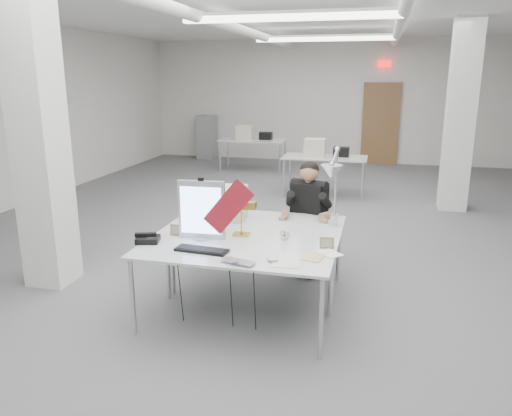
# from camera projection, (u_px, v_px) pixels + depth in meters

# --- Properties ---
(room_shell) EXTENTS (10.04, 14.04, 3.24)m
(room_shell) POSITION_uv_depth(u_px,v_px,m) (291.00, 120.00, 6.73)
(room_shell) COLOR #575759
(room_shell) RESTS_ON ground
(desk_main) EXTENTS (1.80, 0.90, 0.02)m
(desk_main) POSITION_uv_depth(u_px,v_px,m) (235.00, 250.00, 4.51)
(desk_main) COLOR silver
(desk_main) RESTS_ON room_shell
(desk_second) EXTENTS (1.80, 0.90, 0.02)m
(desk_second) POSITION_uv_depth(u_px,v_px,m) (258.00, 223.00, 5.36)
(desk_second) COLOR silver
(desk_second) RESTS_ON room_shell
(bg_desk_a) EXTENTS (1.60, 0.80, 0.02)m
(bg_desk_a) POSITION_uv_depth(u_px,v_px,m) (325.00, 157.00, 9.62)
(bg_desk_a) COLOR silver
(bg_desk_a) RESTS_ON room_shell
(bg_desk_b) EXTENTS (1.60, 0.80, 0.02)m
(bg_desk_b) POSITION_uv_depth(u_px,v_px,m) (253.00, 140.00, 12.15)
(bg_desk_b) COLOR silver
(bg_desk_b) RESTS_ON room_shell
(filing_cabinet) EXTENTS (0.45, 0.55, 1.20)m
(filing_cabinet) POSITION_uv_depth(u_px,v_px,m) (207.00, 137.00, 13.95)
(filing_cabinet) COLOR gray
(filing_cabinet) RESTS_ON room_shell
(office_chair) EXTENTS (0.66, 0.66, 1.07)m
(office_chair) POSITION_uv_depth(u_px,v_px,m) (308.00, 229.00, 5.84)
(office_chair) COLOR black
(office_chair) RESTS_ON room_shell
(seated_person) EXTENTS (0.56, 0.63, 0.80)m
(seated_person) POSITION_uv_depth(u_px,v_px,m) (309.00, 200.00, 5.70)
(seated_person) COLOR black
(seated_person) RESTS_ON office_chair
(monitor) EXTENTS (0.46, 0.07, 0.57)m
(monitor) POSITION_uv_depth(u_px,v_px,m) (202.00, 210.00, 4.74)
(monitor) COLOR silver
(monitor) RESTS_ON desk_main
(pennant) EXTENTS (0.51, 0.04, 0.55)m
(pennant) POSITION_uv_depth(u_px,v_px,m) (228.00, 207.00, 4.63)
(pennant) COLOR maroon
(pennant) RESTS_ON monitor
(keyboard) EXTENTS (0.49, 0.20, 0.02)m
(keyboard) POSITION_uv_depth(u_px,v_px,m) (202.00, 250.00, 4.45)
(keyboard) COLOR black
(keyboard) RESTS_ON desk_main
(laptop) EXTENTS (0.33, 0.26, 0.02)m
(laptop) POSITION_uv_depth(u_px,v_px,m) (235.00, 264.00, 4.13)
(laptop) COLOR #A5A6AA
(laptop) RESTS_ON desk_main
(mouse) EXTENTS (0.10, 0.07, 0.04)m
(mouse) POSITION_uv_depth(u_px,v_px,m) (272.00, 260.00, 4.20)
(mouse) COLOR silver
(mouse) RESTS_ON desk_main
(bankers_lamp) EXTENTS (0.27, 0.12, 0.30)m
(bankers_lamp) POSITION_uv_depth(u_px,v_px,m) (241.00, 220.00, 4.87)
(bankers_lamp) COLOR gold
(bankers_lamp) RESTS_ON desk_main
(desk_phone) EXTENTS (0.25, 0.23, 0.05)m
(desk_phone) POSITION_uv_depth(u_px,v_px,m) (148.00, 239.00, 4.70)
(desk_phone) COLOR black
(desk_phone) RESTS_ON desk_main
(picture_frame_left) EXTENTS (0.13, 0.03, 0.11)m
(picture_frame_left) POSITION_uv_depth(u_px,v_px,m) (177.00, 230.00, 4.90)
(picture_frame_left) COLOR #9B7243
(picture_frame_left) RESTS_ON desk_main
(picture_frame_right) EXTENTS (0.13, 0.05, 0.10)m
(picture_frame_right) POSITION_uv_depth(u_px,v_px,m) (327.00, 243.00, 4.53)
(picture_frame_right) COLOR olive
(picture_frame_right) RESTS_ON desk_main
(desk_clock) EXTENTS (0.10, 0.07, 0.10)m
(desk_clock) POSITION_uv_depth(u_px,v_px,m) (285.00, 235.00, 4.76)
(desk_clock) COLOR silver
(desk_clock) RESTS_ON desk_main
(paper_stack_a) EXTENTS (0.25, 0.34, 0.01)m
(paper_stack_a) POSITION_uv_depth(u_px,v_px,m) (286.00, 261.00, 4.22)
(paper_stack_a) COLOR silver
(paper_stack_a) RESTS_ON desk_main
(paper_stack_b) EXTENTS (0.20, 0.25, 0.01)m
(paper_stack_b) POSITION_uv_depth(u_px,v_px,m) (314.00, 257.00, 4.30)
(paper_stack_b) COLOR #D7B780
(paper_stack_b) RESTS_ON desk_main
(paper_stack_c) EXTENTS (0.25, 0.25, 0.01)m
(paper_stack_c) POSITION_uv_depth(u_px,v_px,m) (330.00, 253.00, 4.40)
(paper_stack_c) COLOR white
(paper_stack_c) RESTS_ON desk_main
(beige_monitor) EXTENTS (0.40, 0.38, 0.36)m
(beige_monitor) POSITION_uv_depth(u_px,v_px,m) (228.00, 203.00, 5.42)
(beige_monitor) COLOR beige
(beige_monitor) RESTS_ON desk_second
(architect_lamp) EXTENTS (0.34, 0.68, 0.84)m
(architect_lamp) POSITION_uv_depth(u_px,v_px,m) (333.00, 192.00, 4.88)
(architect_lamp) COLOR silver
(architect_lamp) RESTS_ON desk_second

